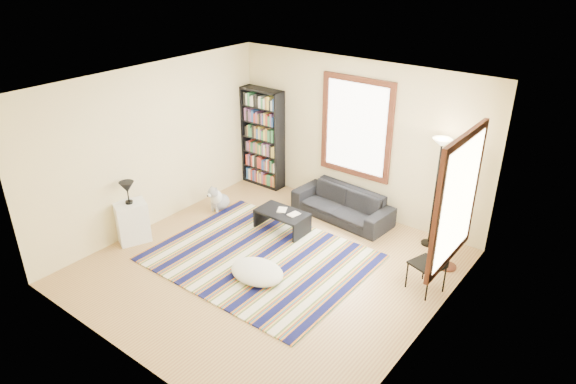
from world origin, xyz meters
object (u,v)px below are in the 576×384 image
Objects in this scene: folding_chair at (427,264)px; floor_lamp at (435,194)px; sofa at (342,204)px; coffee_table at (282,221)px; dog at (220,197)px; floor_cushion at (257,272)px; side_table at (449,253)px; white_cabinet at (132,222)px; bookshelf at (263,138)px.

floor_lamp is at bearing 129.19° from folding_chair.
floor_lamp is at bearing 8.30° from sofa.
dog is (-1.41, -0.09, 0.07)m from coffee_table.
floor_cushion is (0.00, -2.37, -0.16)m from sofa.
side_table is 0.77× the size of white_cabinet.
sofa is 1.00× the size of floor_lamp.
dog is (-1.99, 1.26, 0.14)m from floor_cushion.
sofa is 1.77m from floor_lamp.
folding_chair is (2.68, -0.09, 0.25)m from coffee_table.
floor_lamp is 3.88m from dog.
side_table is 0.63× the size of folding_chair.
coffee_table is at bearing 113.35° from floor_cushion.
folding_chair is 4.10m from dog.
coffee_table is (1.50, -1.29, -0.82)m from bookshelf.
floor_cushion is at bearing -137.10° from side_table.
floor_cushion is 1.01× the size of folding_chair.
white_cabinet reaches higher than sofa.
side_table is at bearing 9.77° from dog.
floor_cushion is at bearing -32.64° from dog.
white_cabinet is at bearing -141.07° from folding_chair.
white_cabinet is (-3.98, -2.91, -0.58)m from floor_lamp.
bookshelf is at bearing 171.42° from side_table.
folding_chair is at bearing -23.07° from sofa.
side_table reaches higher than coffee_table.
bookshelf reaches higher than side_table.
floor_lamp is 3.44× the size of side_table.
floor_lamp is 4.96m from white_cabinet.
folding_chair is 4.76m from white_cabinet.
floor_cushion is at bearing 33.84° from white_cabinet.
coffee_table is at bearing -40.66° from bookshelf.
sofa and side_table have the same top height.
sofa is at bearing 170.28° from side_table.
folding_chair is at bearing 44.09° from white_cabinet.
folding_chair is (4.19, -1.38, -0.57)m from bookshelf.
floor_lamp is 3.72× the size of dog.
white_cabinet is (-0.26, -3.08, -0.65)m from bookshelf.
folding_chair is (2.11, -1.11, 0.16)m from sofa.
sofa is 2.39m from folding_chair.
white_cabinet is at bearing -169.40° from floor_cushion.
floor_lamp is 2.16× the size of folding_chair.
dog is at bearing -86.19° from bookshelf.
floor_cushion is (0.58, -1.35, -0.07)m from coffee_table.
bookshelf is at bearing 128.31° from floor_cushion.
bookshelf is 1.08× the size of floor_lamp.
floor_lamp is 1.39m from folding_chair.
floor_cushion is at bearing -131.08° from folding_chair.
bookshelf reaches higher than coffee_table.
floor_lamp is 2.66× the size of white_cabinet.
sofa is 2.06× the size of coffee_table.
bookshelf reaches higher than folding_chair.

